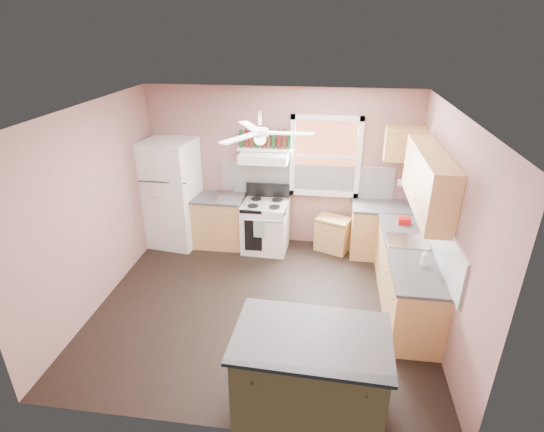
# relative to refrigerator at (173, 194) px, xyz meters

# --- Properties ---
(floor) EXTENTS (4.50, 4.50, 0.00)m
(floor) POSITION_rel_refrigerator_xyz_m (1.81, -1.66, -0.93)
(floor) COLOR black
(floor) RESTS_ON ground
(ceiling) EXTENTS (4.50, 4.50, 0.00)m
(ceiling) POSITION_rel_refrigerator_xyz_m (1.81, -1.66, 1.77)
(ceiling) COLOR white
(ceiling) RESTS_ON ground
(wall_back) EXTENTS (4.50, 0.05, 2.70)m
(wall_back) POSITION_rel_refrigerator_xyz_m (1.81, 0.36, 0.42)
(wall_back) COLOR #875E59
(wall_back) RESTS_ON ground
(wall_right) EXTENTS (0.05, 4.00, 2.70)m
(wall_right) POSITION_rel_refrigerator_xyz_m (4.09, -1.66, 0.42)
(wall_right) COLOR #875E59
(wall_right) RESTS_ON ground
(wall_left) EXTENTS (0.05, 4.00, 2.70)m
(wall_left) POSITION_rel_refrigerator_xyz_m (-0.46, -1.66, 0.42)
(wall_left) COLOR #875E59
(wall_left) RESTS_ON ground
(backsplash_back) EXTENTS (2.90, 0.03, 0.55)m
(backsplash_back) POSITION_rel_refrigerator_xyz_m (2.26, 0.33, 0.24)
(backsplash_back) COLOR white
(backsplash_back) RESTS_ON wall_back
(backsplash_right) EXTENTS (0.03, 2.60, 0.55)m
(backsplash_right) POSITION_rel_refrigerator_xyz_m (4.05, -1.36, 0.24)
(backsplash_right) COLOR white
(backsplash_right) RESTS_ON wall_right
(window_view) EXTENTS (1.00, 0.02, 1.20)m
(window_view) POSITION_rel_refrigerator_xyz_m (2.56, 0.32, 0.67)
(window_view) COLOR brown
(window_view) RESTS_ON wall_back
(window_frame) EXTENTS (1.16, 0.07, 1.36)m
(window_frame) POSITION_rel_refrigerator_xyz_m (2.56, 0.30, 0.67)
(window_frame) COLOR white
(window_frame) RESTS_ON wall_back
(refrigerator) EXTENTS (0.88, 0.86, 1.86)m
(refrigerator) POSITION_rel_refrigerator_xyz_m (0.00, 0.00, 0.00)
(refrigerator) COLOR white
(refrigerator) RESTS_ON floor
(base_cabinet_left) EXTENTS (0.90, 0.60, 0.86)m
(base_cabinet_left) POSITION_rel_refrigerator_xyz_m (0.75, 0.04, -0.50)
(base_cabinet_left) COLOR #AD8248
(base_cabinet_left) RESTS_ON floor
(counter_left) EXTENTS (0.92, 0.62, 0.04)m
(counter_left) POSITION_rel_refrigerator_xyz_m (0.75, 0.04, -0.05)
(counter_left) COLOR #3E3E40
(counter_left) RESTS_ON base_cabinet_left
(toaster) EXTENTS (0.29, 0.18, 0.18)m
(toaster) POSITION_rel_refrigerator_xyz_m (0.94, 0.01, 0.06)
(toaster) COLOR silver
(toaster) RESTS_ON counter_left
(stove) EXTENTS (0.78, 0.68, 0.86)m
(stove) POSITION_rel_refrigerator_xyz_m (1.61, -0.04, -0.50)
(stove) COLOR white
(stove) RESTS_ON floor
(range_hood) EXTENTS (0.78, 0.50, 0.14)m
(range_hood) POSITION_rel_refrigerator_xyz_m (1.58, 0.09, 0.69)
(range_hood) COLOR white
(range_hood) RESTS_ON wall_back
(bottle_shelf) EXTENTS (0.90, 0.26, 0.03)m
(bottle_shelf) POSITION_rel_refrigerator_xyz_m (1.58, 0.21, 0.79)
(bottle_shelf) COLOR white
(bottle_shelf) RESTS_ON range_hood
(cart) EXTENTS (0.64, 0.54, 0.54)m
(cart) POSITION_rel_refrigerator_xyz_m (2.76, 0.09, -0.66)
(cart) COLOR #AD8248
(cart) RESTS_ON floor
(base_cabinet_corner) EXTENTS (1.00, 0.60, 0.86)m
(base_cabinet_corner) POSITION_rel_refrigerator_xyz_m (3.56, 0.04, -0.50)
(base_cabinet_corner) COLOR #AD8248
(base_cabinet_corner) RESTS_ON floor
(base_cabinet_right) EXTENTS (0.60, 2.20, 0.86)m
(base_cabinet_right) POSITION_rel_refrigerator_xyz_m (3.76, -1.36, -0.50)
(base_cabinet_right) COLOR #AD8248
(base_cabinet_right) RESTS_ON floor
(counter_corner) EXTENTS (1.02, 0.62, 0.04)m
(counter_corner) POSITION_rel_refrigerator_xyz_m (3.56, 0.04, -0.05)
(counter_corner) COLOR #3E3E40
(counter_corner) RESTS_ON base_cabinet_corner
(counter_right) EXTENTS (0.62, 2.22, 0.04)m
(counter_right) POSITION_rel_refrigerator_xyz_m (3.75, -1.36, -0.05)
(counter_right) COLOR #3E3E40
(counter_right) RESTS_ON base_cabinet_right
(sink) EXTENTS (0.55, 0.45, 0.03)m
(sink) POSITION_rel_refrigerator_xyz_m (3.75, -1.16, -0.04)
(sink) COLOR silver
(sink) RESTS_ON counter_right
(faucet) EXTENTS (0.03, 0.03, 0.14)m
(faucet) POSITION_rel_refrigerator_xyz_m (3.91, -1.16, 0.04)
(faucet) COLOR silver
(faucet) RESTS_ON sink
(upper_cabinet_right) EXTENTS (0.33, 1.80, 0.76)m
(upper_cabinet_right) POSITION_rel_refrigerator_xyz_m (3.89, -1.16, 0.85)
(upper_cabinet_right) COLOR #AD8248
(upper_cabinet_right) RESTS_ON wall_right
(upper_cabinet_corner) EXTENTS (0.60, 0.33, 0.52)m
(upper_cabinet_corner) POSITION_rel_refrigerator_xyz_m (3.76, 0.17, 0.97)
(upper_cabinet_corner) COLOR #AD8248
(upper_cabinet_corner) RESTS_ON wall_back
(paper_towel) EXTENTS (0.26, 0.12, 0.12)m
(paper_towel) POSITION_rel_refrigerator_xyz_m (3.88, 0.20, 0.32)
(paper_towel) COLOR white
(paper_towel) RESTS_ON wall_back
(island) EXTENTS (1.45, 0.95, 0.86)m
(island) POSITION_rel_refrigerator_xyz_m (2.56, -3.26, -0.50)
(island) COLOR #AD8248
(island) RESTS_ON floor
(island_top) EXTENTS (1.54, 1.04, 0.04)m
(island_top) POSITION_rel_refrigerator_xyz_m (2.56, -3.26, -0.05)
(island_top) COLOR #3E3E40
(island_top) RESTS_ON island
(ceiling_fan_hub) EXTENTS (0.20, 0.20, 0.08)m
(ceiling_fan_hub) POSITION_rel_refrigerator_xyz_m (1.81, -1.66, 1.52)
(ceiling_fan_hub) COLOR white
(ceiling_fan_hub) RESTS_ON ceiling
(soap_bottle) EXTENTS (0.12, 0.12, 0.24)m
(soap_bottle) POSITION_rel_refrigerator_xyz_m (3.85, -1.80, 0.09)
(soap_bottle) COLOR silver
(soap_bottle) RESTS_ON counter_right
(red_caddy) EXTENTS (0.18, 0.12, 0.10)m
(red_caddy) POSITION_rel_refrigerator_xyz_m (3.77, -0.62, 0.02)
(red_caddy) COLOR #A50E0E
(red_caddy) RESTS_ON counter_right
(wine_bottles) EXTENTS (0.86, 0.06, 0.31)m
(wine_bottles) POSITION_rel_refrigerator_xyz_m (1.58, 0.21, 0.95)
(wine_bottles) COLOR #143819
(wine_bottles) RESTS_ON bottle_shelf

